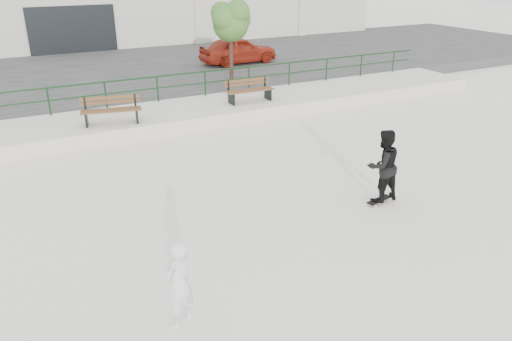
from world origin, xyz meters
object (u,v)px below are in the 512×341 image
seated_skater (179,284)px  tree (231,20)px  skateboard (379,200)px  red_car (238,50)px  bench_right (249,90)px  standing_skater (383,166)px  bench_left (111,110)px

seated_skater → tree: bearing=-147.5°
tree → skateboard: bearing=-98.0°
red_car → skateboard: bearing=164.5°
bench_right → skateboard: 8.66m
red_car → standing_skater: bearing=164.5°
tree → skateboard: 12.98m
tree → seated_skater: 16.59m
standing_skater → seated_skater: (-5.98, -2.00, -0.21)m
bench_right → tree: (1.08, 3.89, 2.25)m
seated_skater → skateboard: bearing=169.1°
bench_right → tree: 4.62m
tree → seated_skater: tree is taller
bench_left → red_car: red_car is taller
skateboard → seated_skater: seated_skater is taller
red_car → skateboard: 16.30m
skateboard → standing_skater: 0.94m
bench_left → seated_skater: (-1.22, -10.22, -0.15)m
bench_right → skateboard: bench_right is taller
bench_left → tree: size_ratio=0.57×
skateboard → standing_skater: (0.00, 0.00, 0.94)m
bench_left → tree: 8.10m
bench_right → red_car: red_car is taller
red_car → seated_skater: (-9.69, -17.83, -0.41)m
tree → standing_skater: tree is taller
bench_right → standing_skater: (-0.69, -8.59, 0.08)m
skateboard → standing_skater: size_ratio=0.44×
tree → standing_skater: size_ratio=1.95×
bench_right → standing_skater: 8.61m
red_car → standing_skater: standing_skater is taller
standing_skater → seated_skater: size_ratio=1.15×
bench_right → red_car: size_ratio=0.46×
bench_left → standing_skater: standing_skater is taller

